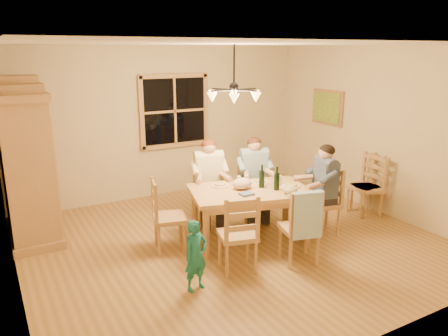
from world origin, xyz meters
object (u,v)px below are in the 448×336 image
wine_bottle_b (277,178)px  chair_spare_back (363,196)px  chair_spare_front (366,197)px  chandelier (234,94)px  chair_near_left (237,246)px  chair_near_right (299,239)px  chair_end_right (322,213)px  chair_far_right (253,201)px  adult_plaid_man (254,168)px  chair_far_left (209,205)px  chair_end_left (170,228)px  adult_woman (209,171)px  adult_slate_man (325,178)px  child (196,256)px  wine_bottle_a (262,176)px  armoire (27,166)px  dining_table (250,197)px

wine_bottle_b → chair_spare_back: wine_bottle_b is taller
wine_bottle_b → chair_spare_front: bearing=3.5°
chandelier → chair_spare_front: (2.45, -0.14, -1.77)m
chair_near_left → chair_near_right: bearing=-0.0°
chair_end_right → chair_spare_front: 1.14m
chair_far_right → chair_spare_back: 1.85m
chair_spare_front → chair_spare_back: (0.00, 0.06, 0.00)m
adult_plaid_man → chair_near_left: bearing=64.8°
chair_end_right → chandelier: bearing=90.0°
chandelier → chair_far_left: (0.03, 0.79, -1.77)m
chair_end_left → adult_plaid_man: bearing=118.0°
chair_near_left → chair_spare_front: bearing=25.8°
chair_near_left → adult_woman: adult_woman is taller
chair_end_left → adult_slate_man: 2.32m
chair_end_right → adult_woman: bearing=63.4°
adult_plaid_man → adult_slate_man: size_ratio=1.00×
chandelier → chair_end_left: (-0.86, 0.22, -1.77)m
chair_end_left → chair_spare_back: 3.32m
chair_far_right → child: chair_far_right is taller
chair_spare_front → chair_spare_back: 0.06m
adult_woman → wine_bottle_a: adult_woman is taller
chair_end_left → chair_end_right: 2.26m
chair_near_right → chair_end_left: 1.72m
chair_spare_front → chair_spare_back: same height
chair_end_left → wine_bottle_a: bearing=92.0°
chandelier → adult_slate_man: chandelier is taller
chair_spare_front → chair_far_right: bearing=87.9°
wine_bottle_a → wine_bottle_b: (0.12, -0.19, 0.00)m
chair_far_right → chair_spare_back: (1.72, -0.68, 0.00)m
chair_far_right → wine_bottle_a: wine_bottle_a is taller
chair_near_left → wine_bottle_b: bearing=41.1°
adult_plaid_man → child: bearing=55.0°
chair_far_left → adult_plaid_man: adult_plaid_man is taller
chair_far_right → chair_spare_front: size_ratio=1.00×
adult_plaid_man → wine_bottle_b: bearing=92.0°
armoire → dining_table: bearing=-32.0°
chair_far_right → child: 2.28m
chair_far_left → chair_near_right: same height
chair_near_right → wine_bottle_b: bearing=95.2°
dining_table → chair_near_right: size_ratio=1.84×
chandelier → dining_table: 1.44m
chair_far_right → adult_plaid_man: adult_plaid_man is taller
chandelier → armoire: chandelier is taller
chair_spare_back → chair_end_left: bearing=81.3°
chair_spare_back → wine_bottle_b: bearing=91.8°
adult_slate_man → chair_near_left: bearing=116.6°
chair_far_left → chair_end_left: size_ratio=1.00×
chandelier → chair_near_right: chandelier is taller
chair_near_left → adult_plaid_man: (1.08, 1.31, 0.54)m
wine_bottle_b → child: 1.74m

